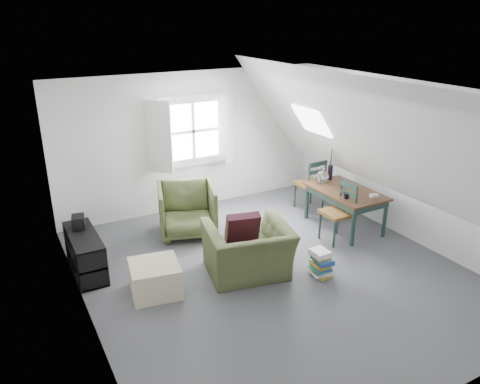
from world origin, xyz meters
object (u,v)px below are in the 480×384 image
armchair_near (248,274)px  dining_chair_near (339,211)px  armchair_far (188,233)px  dining_table (345,195)px  ottoman (155,278)px  dining_chair_far (311,183)px  media_shelf (86,256)px  magazine_stack (321,263)px

armchair_near → dining_chair_near: 1.87m
armchair_far → dining_chair_near: size_ratio=0.97×
armchair_near → dining_table: size_ratio=0.84×
armchair_near → ottoman: size_ratio=1.81×
armchair_far → dining_chair_near: 2.49m
ottoman → dining_chair_far: dining_chair_far is taller
dining_table → armchair_far: bearing=156.8°
media_shelf → magazine_stack: bearing=-26.2°
ottoman → dining_table: 3.51m
ottoman → magazine_stack: ottoman is taller
dining_chair_far → media_shelf: bearing=12.4°
armchair_far → dining_table: (2.42, -1.04, 0.58)m
dining_chair_near → magazine_stack: bearing=-38.5°
magazine_stack → armchair_near: bearing=149.3°
armchair_far → magazine_stack: armchair_far is taller
media_shelf → magazine_stack: size_ratio=2.94×
media_shelf → armchair_near: bearing=-25.9°
dining_chair_far → armchair_near: bearing=42.0°
armchair_far → dining_table: size_ratio=0.69×
dining_chair_far → media_shelf: size_ratio=0.87×
armchair_near → dining_chair_near: (1.79, 0.23, 0.50)m
armchair_near → dining_chair_far: dining_chair_far is taller
dining_chair_near → magazine_stack: dining_chair_near is taller
dining_chair_far → media_shelf: (-4.11, -0.34, -0.25)m
armchair_near → dining_chair_far: 2.65m
armchair_near → dining_table: dining_table is taller
armchair_far → magazine_stack: (1.10, -2.12, 0.19)m
dining_table → dining_chair_far: (-0.03, 0.90, -0.08)m
armchair_near → ottoman: (-1.28, 0.18, 0.21)m
media_shelf → magazine_stack: media_shelf is taller
ottoman → armchair_far: bearing=53.6°
media_shelf → dining_chair_far: bearing=8.6°
armchair_near → media_shelf: 2.28m
media_shelf → dining_chair_near: bearing=-9.5°
armchair_far → ottoman: armchair_far is taller
dining_chair_near → dining_table: bearing=141.8°
armchair_far → dining_table: bearing=-6.0°
dining_table → media_shelf: size_ratio=1.20×
armchair_near → armchair_far: armchair_far is taller
ottoman → media_shelf: (-0.68, 0.95, 0.05)m
armchair_far → dining_chair_far: dining_chair_far is taller
dining_table → magazine_stack: dining_table is taller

